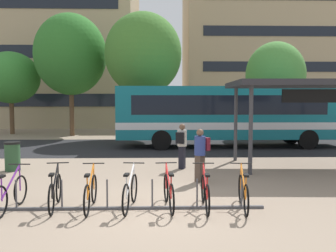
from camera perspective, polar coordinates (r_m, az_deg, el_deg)
ground at (r=8.34m, az=-2.00°, el=-13.25°), size 200.00×200.00×0.00m
bus_lane_asphalt at (r=18.85m, az=-1.73°, el=-3.39°), size 80.00×7.20×0.01m
city_bus at (r=19.10m, az=10.32°, el=1.98°), size 12.04×2.64×3.20m
bike_rack at (r=8.31m, az=-6.20°, el=-12.70°), size 6.19×0.10×0.70m
parked_bicycle_purple_0 at (r=8.81m, az=-24.14°, el=-10.07°), size 0.52×1.72×0.99m
parked_bicycle_black_1 at (r=8.65m, az=-17.83°, el=-10.18°), size 0.52×1.72×0.99m
parked_bicycle_orange_2 at (r=8.36m, az=-12.44°, el=-10.56°), size 0.52×1.72×0.99m
parked_bicycle_white_3 at (r=8.28m, az=-6.15°, el=-10.64°), size 0.52×1.72×0.99m
parked_bicycle_red_4 at (r=8.25m, az=0.12°, el=-10.66°), size 0.52×1.72×0.99m
parked_bicycle_red_5 at (r=8.24m, az=6.06°, el=-10.70°), size 0.52×1.72×0.99m
parked_bicycle_orange_6 at (r=8.36m, az=12.11°, el=-10.56°), size 0.52×1.72×0.99m
transit_shelter at (r=14.11m, az=22.93°, el=5.92°), size 6.32×3.83×3.19m
commuter_black_pack_0 at (r=12.78m, az=2.25°, el=-2.78°), size 0.47×0.60×1.64m
commuter_maroon_pack_1 at (r=10.84m, az=5.31°, el=-4.11°), size 0.58×0.59×1.63m
trash_bin at (r=13.66m, az=-23.91°, el=-4.49°), size 0.55×0.55×1.03m
street_tree_0 at (r=28.32m, az=-24.16°, el=7.16°), size 4.16×4.16×6.02m
street_tree_1 at (r=23.10m, az=-4.04°, el=11.57°), size 4.94×4.94×8.11m
street_tree_2 at (r=25.29m, az=17.00°, el=7.93°), size 3.99×3.99×6.46m
street_tree_3 at (r=25.64m, az=-15.51°, el=11.10°), size 4.92×4.92×8.44m
building_left_wing at (r=39.40m, az=-18.06°, el=12.48°), size 17.09×13.68×16.57m
building_right_wing at (r=47.36m, az=19.01°, el=12.65°), size 25.85×10.74×19.22m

